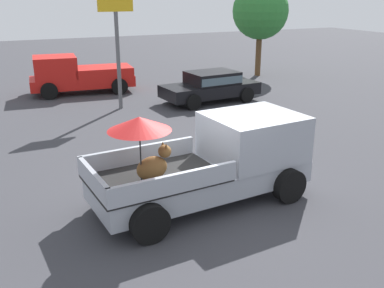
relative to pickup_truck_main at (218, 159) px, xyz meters
The scene contains 6 objects.
ground_plane 1.06m from the pickup_truck_main, behind, with size 80.00×80.00×0.00m, color #38383D.
pickup_truck_main is the anchor object (origin of this frame).
pickup_truck_red 12.86m from the pickup_truck_main, 93.00° to the left, with size 4.95×2.53×1.80m.
parked_sedan_near 9.59m from the pickup_truck_main, 63.43° to the left, with size 4.43×2.24×1.33m.
motel_sign 9.45m from the pickup_truck_main, 87.94° to the left, with size 1.40×0.16×4.78m.
tree_by_lot 16.57m from the pickup_truck_main, 53.47° to the left, with size 3.13×3.13×5.18m.
Camera 1 is at (-4.04, -8.10, 4.59)m, focal length 40.51 mm.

